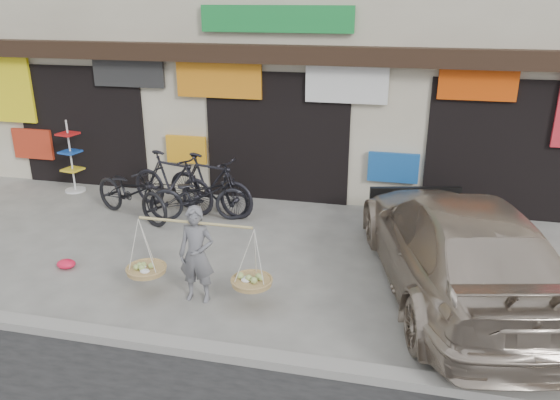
% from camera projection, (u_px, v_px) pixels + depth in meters
% --- Properties ---
extents(ground, '(70.00, 70.00, 0.00)m').
position_uv_depth(ground, '(226.00, 274.00, 8.59)').
color(ground, gray).
rests_on(ground, ground).
extents(kerb, '(70.00, 0.25, 0.12)m').
position_uv_depth(kerb, '(175.00, 345.00, 6.74)').
color(kerb, gray).
rests_on(kerb, ground).
extents(shophouse_block, '(14.00, 6.32, 7.00)m').
position_uv_depth(shophouse_block, '(305.00, 25.00, 13.23)').
color(shophouse_block, beige).
rests_on(shophouse_block, ground).
extents(street_vendor, '(2.15, 0.56, 1.43)m').
position_uv_depth(street_vendor, '(197.00, 259.00, 7.66)').
color(street_vendor, slate).
rests_on(street_vendor, ground).
extents(bike_0, '(2.18, 1.53, 1.09)m').
position_uv_depth(bike_0, '(131.00, 192.00, 10.59)').
color(bike_0, black).
rests_on(bike_0, ground).
extents(bike_1, '(2.10, 1.12, 1.21)m').
position_uv_depth(bike_1, '(210.00, 185.00, 10.79)').
color(bike_1, black).
rests_on(bike_1, ground).
extents(bike_2, '(2.03, 1.17, 1.01)m').
position_uv_depth(bike_2, '(199.00, 196.00, 10.50)').
color(bike_2, black).
rests_on(bike_2, ground).
extents(bike_3, '(2.10, 1.12, 1.21)m').
position_uv_depth(bike_3, '(172.00, 182.00, 10.96)').
color(bike_3, black).
rests_on(bike_3, ground).
extents(suv, '(3.26, 5.52, 1.50)m').
position_uv_depth(suv, '(457.00, 245.00, 7.86)').
color(suv, '#B8A794').
rests_on(suv, ground).
extents(display_rack, '(0.45, 0.45, 1.62)m').
position_uv_depth(display_rack, '(72.00, 163.00, 12.03)').
color(display_rack, silver).
rests_on(display_rack, ground).
extents(red_bag, '(0.31, 0.25, 0.14)m').
position_uv_depth(red_bag, '(66.00, 264.00, 8.77)').
color(red_bag, '#F7173C').
rests_on(red_bag, ground).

